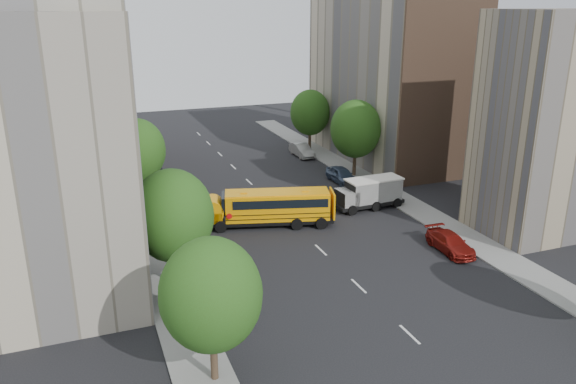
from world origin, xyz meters
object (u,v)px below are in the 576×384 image
street_tree_4 (356,129)px  parked_car_4 (342,175)px  school_bus (267,206)px  parked_car_3 (450,243)px  street_tree_0 (211,295)px  safari_truck (369,193)px  parked_car_5 (302,150)px  street_tree_5 (310,113)px  parked_car_0 (226,308)px  parked_car_1 (157,192)px  street_tree_2 (138,150)px  parked_car_2 (149,166)px  street_tree_1 (172,216)px

street_tree_4 → parked_car_4: (-2.20, -1.52, -4.29)m
school_bus → parked_car_3: school_bus is taller
parked_car_3 → street_tree_0: bearing=-154.6°
street_tree_4 → safari_truck: size_ratio=1.26×
parked_car_4 → parked_car_5: bearing=88.4°
street_tree_0 → school_bus: (8.93, 18.11, -2.99)m
street_tree_5 → parked_car_3: 31.91m
school_bus → parked_car_5: school_bus is taller
parked_car_3 → school_bus: bearing=140.7°
street_tree_5 → school_bus: bearing=-120.8°
street_tree_5 → parked_car_0: size_ratio=1.79×
street_tree_0 → parked_car_0: (1.96, 5.19, -3.93)m
parked_car_0 → parked_car_4: size_ratio=0.91×
street_tree_4 → parked_car_1: size_ratio=1.83×
street_tree_5 → parked_car_4: street_tree_5 is taller
safari_truck → street_tree_2: bearing=151.1°
parked_car_5 → street_tree_5: bearing=48.9°
street_tree_2 → street_tree_5: size_ratio=1.03×
street_tree_0 → parked_car_1: size_ratio=1.67×
safari_truck → parked_car_2: bearing=130.3°
street_tree_2 → parked_car_2: (1.85, 8.88, -4.05)m
parked_car_0 → parked_car_3: bearing=-172.7°
street_tree_5 → safari_truck: 21.71m
street_tree_0 → parked_car_2: 37.13m
street_tree_0 → parked_car_2: size_ratio=1.33×
parked_car_3 → parked_car_4: (0.00, 18.05, 0.11)m
parked_car_3 → street_tree_2: bearing=137.7°
street_tree_1 → street_tree_5: size_ratio=1.05×
school_bus → parked_car_3: bearing=-26.1°
street_tree_2 → street_tree_4: street_tree_4 is taller
street_tree_4 → safari_truck: (-3.28, -9.21, -3.65)m
street_tree_5 → street_tree_2: bearing=-151.4°
street_tree_1 → school_bus: size_ratio=0.74×
street_tree_0 → street_tree_1: size_ratio=0.94×
parked_car_1 → parked_car_2: 9.01m
street_tree_1 → parked_car_3: bearing=-4.5°
street_tree_2 → parked_car_3: (19.80, -19.57, -4.15)m
street_tree_5 → parked_car_5: bearing=-129.9°
street_tree_1 → safari_truck: size_ratio=1.23×
street_tree_1 → street_tree_2: street_tree_1 is taller
parked_car_5 → street_tree_2: bearing=-155.7°
parked_car_5 → parked_car_2: bearing=-179.2°
school_bus → street_tree_2: bearing=147.7°
safari_truck → parked_car_3: (1.08, -10.37, -0.75)m
safari_truck → parked_car_3: size_ratio=1.38×
street_tree_2 → school_bus: size_ratio=0.72×
street_tree_0 → street_tree_2: street_tree_2 is taller
safari_truck → parked_car_3: bearing=-86.8°
street_tree_1 → parked_car_1: 18.42m
street_tree_2 → street_tree_4: bearing=0.0°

